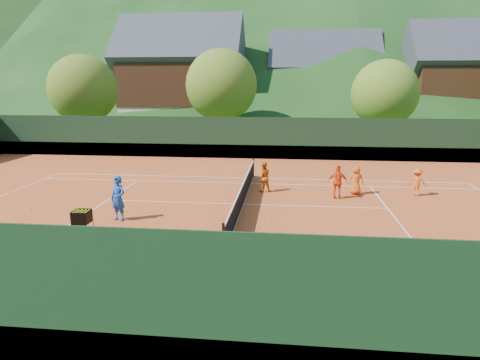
# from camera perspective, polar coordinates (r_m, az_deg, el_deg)

# --- Properties ---
(ground) EXTENTS (400.00, 400.00, 0.00)m
(ground) POSITION_cam_1_polar(r_m,az_deg,el_deg) (19.47, 0.37, -3.30)
(ground) COLOR #2D4E18
(ground) RESTS_ON ground
(clay_court) EXTENTS (40.00, 24.00, 0.02)m
(clay_court) POSITION_cam_1_polar(r_m,az_deg,el_deg) (19.47, 0.37, -3.27)
(clay_court) COLOR #C44F1F
(clay_court) RESTS_ON ground
(coach) EXTENTS (0.76, 0.62, 1.80)m
(coach) POSITION_cam_1_polar(r_m,az_deg,el_deg) (17.66, -15.93, -2.40)
(coach) COLOR #1944A5
(coach) RESTS_ON clay_court
(student_a) EXTENTS (0.89, 0.78, 1.53)m
(student_a) POSITION_cam_1_polar(r_m,az_deg,el_deg) (21.54, 3.15, 0.42)
(student_a) COLOR orange
(student_a) RESTS_ON clay_court
(student_b) EXTENTS (0.99, 0.53, 1.61)m
(student_b) POSITION_cam_1_polar(r_m,az_deg,el_deg) (20.72, 12.91, -0.27)
(student_b) COLOR #FC5516
(student_b) RESTS_ON clay_court
(student_c) EXTENTS (0.80, 0.65, 1.42)m
(student_c) POSITION_cam_1_polar(r_m,az_deg,el_deg) (21.75, 15.24, -0.04)
(student_c) COLOR #F45B15
(student_c) RESTS_ON clay_court
(student_d) EXTENTS (0.97, 0.68, 1.36)m
(student_d) POSITION_cam_1_polar(r_m,az_deg,el_deg) (22.45, 22.52, -0.26)
(student_d) COLOR orange
(student_d) RESTS_ON clay_court
(tennis_ball_0) EXTENTS (0.07, 0.07, 0.07)m
(tennis_ball_0) POSITION_cam_1_polar(r_m,az_deg,el_deg) (12.80, 12.28, -12.21)
(tennis_ball_0) COLOR #E6F428
(tennis_ball_0) RESTS_ON clay_court
(tennis_ball_1) EXTENTS (0.07, 0.07, 0.07)m
(tennis_ball_1) POSITION_cam_1_polar(r_m,az_deg,el_deg) (11.49, 0.78, -14.94)
(tennis_ball_1) COLOR #E6F428
(tennis_ball_1) RESTS_ON clay_court
(tennis_ball_2) EXTENTS (0.07, 0.07, 0.07)m
(tennis_ball_2) POSITION_cam_1_polar(r_m,az_deg,el_deg) (20.45, -26.14, -3.70)
(tennis_ball_2) COLOR #E6F428
(tennis_ball_2) RESTS_ON clay_court
(tennis_ball_3) EXTENTS (0.07, 0.07, 0.07)m
(tennis_ball_3) POSITION_cam_1_polar(r_m,az_deg,el_deg) (14.18, -29.08, -11.07)
(tennis_ball_3) COLOR #E6F428
(tennis_ball_3) RESTS_ON clay_court
(tennis_ball_4) EXTENTS (0.07, 0.07, 0.07)m
(tennis_ball_4) POSITION_cam_1_polar(r_m,az_deg,el_deg) (16.00, -27.61, -8.25)
(tennis_ball_4) COLOR #E6F428
(tennis_ball_4) RESTS_ON clay_court
(tennis_ball_5) EXTENTS (0.07, 0.07, 0.07)m
(tennis_ball_5) POSITION_cam_1_polar(r_m,az_deg,el_deg) (12.16, 16.24, -13.84)
(tennis_ball_5) COLOR #E6F428
(tennis_ball_5) RESTS_ON clay_court
(tennis_ball_7) EXTENTS (0.07, 0.07, 0.07)m
(tennis_ball_7) POSITION_cam_1_polar(r_m,az_deg,el_deg) (20.89, -26.22, -3.38)
(tennis_ball_7) COLOR #E6F428
(tennis_ball_7) RESTS_ON clay_court
(tennis_ball_8) EXTENTS (0.07, 0.07, 0.07)m
(tennis_ball_8) POSITION_cam_1_polar(r_m,az_deg,el_deg) (17.97, -20.77, -5.36)
(tennis_ball_8) COLOR #E6F428
(tennis_ball_8) RESTS_ON clay_court
(tennis_ball_9) EXTENTS (0.07, 0.07, 0.07)m
(tennis_ball_9) POSITION_cam_1_polar(r_m,az_deg,el_deg) (16.69, 5.47, -5.94)
(tennis_ball_9) COLOR #E6F428
(tennis_ball_9) RESTS_ON clay_court
(tennis_ball_10) EXTENTS (0.07, 0.07, 0.07)m
(tennis_ball_10) POSITION_cam_1_polar(r_m,az_deg,el_deg) (15.21, 14.32, -8.20)
(tennis_ball_10) COLOR #E6F428
(tennis_ball_10) RESTS_ON clay_court
(tennis_ball_11) EXTENTS (0.07, 0.07, 0.07)m
(tennis_ball_11) POSITION_cam_1_polar(r_m,az_deg,el_deg) (16.32, 2.31, -6.33)
(tennis_ball_11) COLOR #E6F428
(tennis_ball_11) RESTS_ON clay_court
(tennis_ball_12) EXTENTS (0.07, 0.07, 0.07)m
(tennis_ball_12) POSITION_cam_1_polar(r_m,az_deg,el_deg) (17.44, -25.48, -6.34)
(tennis_ball_12) COLOR #E6F428
(tennis_ball_12) RESTS_ON clay_court
(tennis_ball_13) EXTENTS (0.07, 0.07, 0.07)m
(tennis_ball_13) POSITION_cam_1_polar(r_m,az_deg,el_deg) (19.00, -15.02, -3.99)
(tennis_ball_13) COLOR #E6F428
(tennis_ball_13) RESTS_ON clay_court
(tennis_ball_14) EXTENTS (0.07, 0.07, 0.07)m
(tennis_ball_14) POSITION_cam_1_polar(r_m,az_deg,el_deg) (11.82, -8.64, -14.27)
(tennis_ball_14) COLOR #E6F428
(tennis_ball_14) RESTS_ON clay_court
(tennis_ball_15) EXTENTS (0.07, 0.07, 0.07)m
(tennis_ball_15) POSITION_cam_1_polar(r_m,az_deg,el_deg) (16.99, -22.77, -6.58)
(tennis_ball_15) COLOR #E6F428
(tennis_ball_15) RESTS_ON clay_court
(tennis_ball_17) EXTENTS (0.07, 0.07, 0.07)m
(tennis_ball_17) POSITION_cam_1_polar(r_m,az_deg,el_deg) (18.34, 11.70, -4.42)
(tennis_ball_17) COLOR #E6F428
(tennis_ball_17) RESTS_ON clay_court
(tennis_ball_18) EXTENTS (0.07, 0.07, 0.07)m
(tennis_ball_18) POSITION_cam_1_polar(r_m,az_deg,el_deg) (14.63, -22.94, -9.70)
(tennis_ball_18) COLOR #E6F428
(tennis_ball_18) RESTS_ON clay_court
(tennis_ball_19) EXTENTS (0.07, 0.07, 0.07)m
(tennis_ball_19) POSITION_cam_1_polar(r_m,az_deg,el_deg) (14.72, -27.59, -10.04)
(tennis_ball_19) COLOR #E6F428
(tennis_ball_19) RESTS_ON clay_court
(tennis_ball_20) EXTENTS (0.07, 0.07, 0.07)m
(tennis_ball_20) POSITION_cam_1_polar(r_m,az_deg,el_deg) (15.09, 1.96, -7.96)
(tennis_ball_20) COLOR #E6F428
(tennis_ball_20) RESTS_ON clay_court
(tennis_ball_21) EXTENTS (0.07, 0.07, 0.07)m
(tennis_ball_21) POSITION_cam_1_polar(r_m,az_deg,el_deg) (15.66, 12.62, -7.48)
(tennis_ball_21) COLOR #E6F428
(tennis_ball_21) RESTS_ON clay_court
(tennis_ball_22) EXTENTS (0.07, 0.07, 0.07)m
(tennis_ball_22) POSITION_cam_1_polar(r_m,az_deg,el_deg) (13.61, 4.32, -10.37)
(tennis_ball_22) COLOR #E6F428
(tennis_ball_22) RESTS_ON clay_court
(tennis_ball_23) EXTENTS (0.07, 0.07, 0.07)m
(tennis_ball_23) POSITION_cam_1_polar(r_m,az_deg,el_deg) (14.57, 13.93, -9.12)
(tennis_ball_23) COLOR #E6F428
(tennis_ball_23) RESTS_ON clay_court
(tennis_ball_24) EXTENTS (0.07, 0.07, 0.07)m
(tennis_ball_24) POSITION_cam_1_polar(r_m,az_deg,el_deg) (17.24, 3.91, -5.30)
(tennis_ball_24) COLOR #E6F428
(tennis_ball_24) RESTS_ON clay_court
(tennis_ball_25) EXTENTS (0.07, 0.07, 0.07)m
(tennis_ball_25) POSITION_cam_1_polar(r_m,az_deg,el_deg) (11.36, 13.70, -15.69)
(tennis_ball_25) COLOR #E6F428
(tennis_ball_25) RESTS_ON clay_court
(tennis_ball_26) EXTENTS (0.07, 0.07, 0.07)m
(tennis_ball_26) POSITION_cam_1_polar(r_m,az_deg,el_deg) (17.79, 8.23, -4.82)
(tennis_ball_26) COLOR #E6F428
(tennis_ball_26) RESTS_ON clay_court
(tennis_ball_27) EXTENTS (0.07, 0.07, 0.07)m
(tennis_ball_27) POSITION_cam_1_polar(r_m,az_deg,el_deg) (16.18, -18.25, -7.17)
(tennis_ball_27) COLOR #E6F428
(tennis_ball_27) RESTS_ON clay_court
(court_lines) EXTENTS (23.83, 11.03, 0.00)m
(court_lines) POSITION_cam_1_polar(r_m,az_deg,el_deg) (19.46, 0.37, -3.23)
(court_lines) COLOR silver
(court_lines) RESTS_ON clay_court
(tennis_net) EXTENTS (0.10, 12.07, 1.10)m
(tennis_net) POSITION_cam_1_polar(r_m,az_deg,el_deg) (19.33, 0.38, -1.82)
(tennis_net) COLOR black
(tennis_net) RESTS_ON clay_court
(perimeter_fence) EXTENTS (40.40, 24.24, 3.00)m
(perimeter_fence) POSITION_cam_1_polar(r_m,az_deg,el_deg) (19.15, 0.38, 0.35)
(perimeter_fence) COLOR black
(perimeter_fence) RESTS_ON clay_court
(ball_hopper) EXTENTS (0.57, 0.57, 1.00)m
(ball_hopper) POSITION_cam_1_polar(r_m,az_deg,el_deg) (16.14, -20.35, -4.71)
(ball_hopper) COLOR black
(ball_hopper) RESTS_ON clay_court
(chalet_left) EXTENTS (13.80, 9.93, 12.92)m
(chalet_left) POSITION_cam_1_polar(r_m,az_deg,el_deg) (50.04, -7.72, 12.99)
(chalet_left) COLOR beige
(chalet_left) RESTS_ON ground
(chalet_mid) EXTENTS (12.65, 8.82, 11.45)m
(chalet_mid) POSITION_cam_1_polar(r_m,az_deg,el_deg) (52.76, 10.94, 12.15)
(chalet_mid) COLOR beige
(chalet_mid) RESTS_ON ground
(chalet_right) EXTENTS (11.50, 8.82, 11.91)m
(chalet_right) POSITION_cam_1_polar(r_m,az_deg,el_deg) (51.86, 27.23, 11.28)
(chalet_right) COLOR beige
(chalet_right) RESTS_ON ground
(tree_a) EXTENTS (6.00, 6.00, 7.88)m
(tree_a) POSITION_cam_1_polar(r_m,az_deg,el_deg) (40.75, -20.23, 11.31)
(tree_a) COLOR #3E2818
(tree_a) RESTS_ON ground
(tree_b) EXTENTS (6.40, 6.40, 8.40)m
(tree_b) POSITION_cam_1_polar(r_m,az_deg,el_deg) (39.05, -2.52, 12.51)
(tree_b) COLOR #3E2718
(tree_b) RESTS_ON ground
(tree_c) EXTENTS (5.60, 5.60, 7.35)m
(tree_c) POSITION_cam_1_polar(r_m,az_deg,el_deg) (38.47, 18.73, 10.88)
(tree_c) COLOR #41281A
(tree_c) RESTS_ON ground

